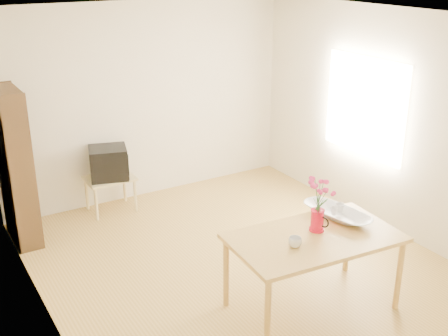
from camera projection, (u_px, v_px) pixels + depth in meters
room at (242, 149)px, 5.63m from camera, size 4.50×4.50×4.50m
table at (314, 243)px, 5.09m from camera, size 1.60×0.99×0.75m
tv_stand at (110, 183)px, 7.18m from camera, size 0.60×0.45×0.46m
bookshelf at (16, 172)px, 6.29m from camera, size 0.28×0.70×1.80m
pitcher at (317, 221)px, 5.13m from camera, size 0.14×0.22×0.21m
flowers at (319, 194)px, 5.03m from camera, size 0.24×0.24×0.34m
mug at (295, 242)px, 4.86m from camera, size 0.13×0.13×0.09m
bowl at (338, 196)px, 5.34m from camera, size 0.54×0.54×0.45m
teacup_a at (335, 201)px, 5.33m from camera, size 0.09×0.09×0.06m
teacup_b at (340, 198)px, 5.39m from camera, size 0.09×0.09×0.07m
television at (108, 162)px, 7.09m from camera, size 0.56×0.54×0.40m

